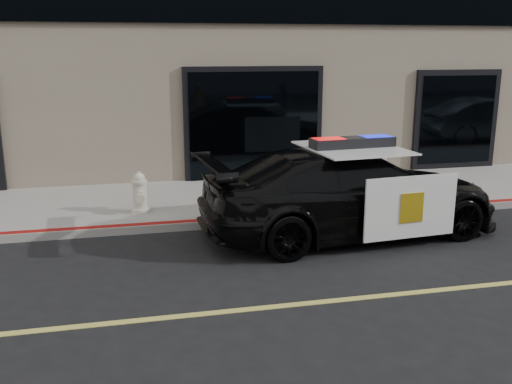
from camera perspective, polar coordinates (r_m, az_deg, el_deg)
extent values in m
plane|color=black|center=(8.46, 17.23, -9.43)|extent=(120.00, 120.00, 0.00)
cube|color=gray|center=(12.98, 5.77, -0.24)|extent=(60.00, 3.50, 0.15)
imported|color=black|center=(10.36, 9.43, 0.00)|extent=(3.13, 5.82, 1.58)
cube|color=white|center=(9.68, 15.23, -1.49)|extent=(1.68, 0.18, 1.05)
cube|color=white|center=(11.58, 9.22, 1.38)|extent=(1.68, 0.18, 1.05)
cube|color=white|center=(10.20, 9.61, 4.38)|extent=(1.73, 2.02, 0.03)
cube|color=gold|center=(9.65, 15.34, -1.54)|extent=(0.42, 0.05, 0.50)
cube|color=black|center=(10.18, 9.63, 4.89)|extent=(1.54, 0.52, 0.18)
cube|color=red|center=(9.98, 7.27, 4.86)|extent=(0.55, 0.39, 0.17)
cube|color=#0C19CC|center=(10.40, 11.90, 5.05)|extent=(0.55, 0.39, 0.17)
cylinder|color=beige|center=(11.48, -11.47, -1.78)|extent=(0.37, 0.37, 0.08)
cylinder|color=beige|center=(11.40, -11.54, -0.34)|extent=(0.27, 0.27, 0.51)
cylinder|color=beige|center=(11.34, -11.61, 1.01)|extent=(0.32, 0.32, 0.06)
sphere|color=beige|center=(11.32, -11.63, 1.32)|extent=(0.24, 0.24, 0.24)
cylinder|color=beige|center=(11.30, -11.65, 1.82)|extent=(0.07, 0.07, 0.07)
cylinder|color=beige|center=(11.55, -11.59, 0.21)|extent=(0.13, 0.12, 0.13)
cylinder|color=beige|center=(11.22, -11.54, -0.21)|extent=(0.13, 0.12, 0.13)
cylinder|color=beige|center=(11.20, -11.51, -0.60)|extent=(0.17, 0.14, 0.17)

